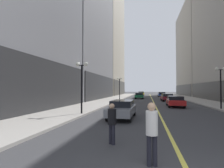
# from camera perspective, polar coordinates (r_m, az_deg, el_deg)

# --- Properties ---
(ground_plane) EXTENTS (200.00, 200.00, 0.00)m
(ground_plane) POSITION_cam_1_polar(r_m,az_deg,el_deg) (38.43, 12.59, -4.79)
(ground_plane) COLOR #38383A
(sidewalk_left) EXTENTS (4.50, 78.00, 0.15)m
(sidewalk_left) POSITION_cam_1_polar(r_m,az_deg,el_deg) (39.09, 0.37, -4.66)
(sidewalk_left) COLOR #9E9991
(sidewalk_left) RESTS_ON ground
(sidewalk_right) EXTENTS (4.50, 78.00, 0.15)m
(sidewalk_right) POSITION_cam_1_polar(r_m,az_deg,el_deg) (39.52, 24.67, -4.48)
(sidewalk_right) COLOR #9E9991
(sidewalk_right) RESTS_ON ground
(lane_centre_stripe) EXTENTS (0.16, 70.00, 0.01)m
(lane_centre_stripe) POSITION_cam_1_polar(r_m,az_deg,el_deg) (38.43, 12.59, -4.78)
(lane_centre_stripe) COLOR #E5D64C
(lane_centre_stripe) RESTS_ON ground
(building_left_far) EXTENTS (11.33, 26.00, 69.47)m
(building_left_far) POSITION_cam_1_polar(r_m,az_deg,el_deg) (72.76, -2.30, 24.92)
(building_left_far) COLOR #B7AD99
(building_left_far) RESTS_ON ground
(building_right_far) EXTENTS (13.74, 26.00, 29.29)m
(building_right_far) POSITION_cam_1_polar(r_m,az_deg,el_deg) (67.10, 27.01, 9.26)
(building_right_far) COLOR #A8A399
(building_right_far) RESTS_ON ground
(car_grey) EXTENTS (1.82, 4.46, 1.32)m
(car_grey) POSITION_cam_1_polar(r_m,az_deg,el_deg) (13.62, 3.27, -7.73)
(car_grey) COLOR slate
(car_grey) RESTS_ON ground
(car_red) EXTENTS (1.98, 4.57, 1.32)m
(car_red) POSITION_cam_1_polar(r_m,az_deg,el_deg) (23.42, 19.31, -5.06)
(car_red) COLOR #B21919
(car_red) RESTS_ON ground
(car_maroon) EXTENTS (2.07, 4.62, 1.32)m
(car_maroon) POSITION_cam_1_polar(r_m,az_deg,el_deg) (34.10, 16.93, -3.96)
(car_maroon) COLOR maroon
(car_maroon) RESTS_ON ground
(car_green) EXTENTS (1.94, 4.39, 1.32)m
(car_green) POSITION_cam_1_polar(r_m,az_deg,el_deg) (41.04, 8.61, -3.59)
(car_green) COLOR #196038
(car_green) RESTS_ON ground
(car_blue) EXTENTS (2.03, 4.10, 1.32)m
(car_blue) POSITION_cam_1_polar(r_m,az_deg,el_deg) (51.95, 15.43, -3.13)
(car_blue) COLOR navy
(car_blue) RESTS_ON ground
(car_yellow) EXTENTS (1.99, 4.19, 1.32)m
(car_yellow) POSITION_cam_1_polar(r_m,az_deg,el_deg) (61.53, 9.23, -2.91)
(car_yellow) COLOR yellow
(car_yellow) RESTS_ON ground
(pedestrian_in_black_coat) EXTENTS (0.48, 0.48, 1.60)m
(pedestrian_in_black_coat) POSITION_cam_1_polar(r_m,az_deg,el_deg) (7.27, -0.01, -11.47)
(pedestrian_in_black_coat) COLOR black
(pedestrian_in_black_coat) RESTS_ON ground
(pedestrian_in_white_shirt) EXTENTS (0.38, 0.38, 1.79)m
(pedestrian_in_white_shirt) POSITION_cam_1_polar(r_m,az_deg,el_deg) (5.39, 12.46, -13.59)
(pedestrian_in_white_shirt) COLOR black
(pedestrian_in_white_shirt) RESTS_ON ground
(street_lamp_left_near) EXTENTS (1.06, 0.36, 4.43)m
(street_lamp_left_near) POSITION_cam_1_polar(r_m,az_deg,el_deg) (15.31, -9.53, 2.49)
(street_lamp_left_near) COLOR black
(street_lamp_left_near) RESTS_ON ground
(street_lamp_left_far) EXTENTS (1.06, 0.36, 4.43)m
(street_lamp_left_far) POSITION_cam_1_polar(r_m,az_deg,el_deg) (35.83, 2.40, 0.15)
(street_lamp_left_far) COLOR black
(street_lamp_left_far) RESTS_ON ground
(street_lamp_right_mid) EXTENTS (1.06, 0.36, 4.43)m
(street_lamp_right_mid) POSITION_cam_1_polar(r_m,az_deg,el_deg) (21.68, 31.07, 1.50)
(street_lamp_right_mid) COLOR black
(street_lamp_right_mid) RESTS_ON ground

